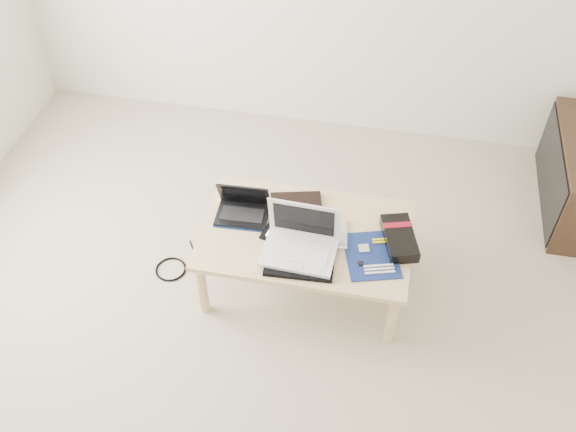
% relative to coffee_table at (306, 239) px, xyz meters
% --- Properties ---
extents(ground, '(4.00, 4.00, 0.00)m').
position_rel_coffee_table_xyz_m(ground, '(-0.22, -0.52, -0.35)').
color(ground, '#C2B59D').
rests_on(ground, ground).
extents(room_shell, '(4.20, 4.20, 2.70)m').
position_rel_coffee_table_xyz_m(room_shell, '(-0.22, -0.52, 1.32)').
color(room_shell, silver).
rests_on(room_shell, ground).
extents(coffee_table, '(1.10, 0.70, 0.40)m').
position_rel_coffee_table_xyz_m(coffee_table, '(0.00, 0.00, 0.00)').
color(coffee_table, '#E5BE8A').
rests_on(coffee_table, ground).
extents(book, '(0.32, 0.29, 0.03)m').
position_rel_coffee_table_xyz_m(book, '(-0.08, 0.16, 0.06)').
color(book, black).
rests_on(book, coffee_table).
extents(netbook, '(0.29, 0.22, 0.19)m').
position_rel_coffee_table_xyz_m(netbook, '(-0.36, 0.07, 0.09)').
color(netbook, black).
rests_on(netbook, coffee_table).
extents(tablet, '(0.32, 0.27, 0.02)m').
position_rel_coffee_table_xyz_m(tablet, '(-0.07, -0.02, 0.06)').
color(tablet, black).
rests_on(tablet, coffee_table).
extents(remote, '(0.07, 0.21, 0.02)m').
position_rel_coffee_table_xyz_m(remote, '(0.19, 0.02, 0.06)').
color(remote, '#B8B9BD').
rests_on(remote, coffee_table).
extents(neoprene_sleeve, '(0.36, 0.27, 0.02)m').
position_rel_coffee_table_xyz_m(neoprene_sleeve, '(0.00, -0.19, 0.06)').
color(neoprene_sleeve, black).
rests_on(neoprene_sleeve, coffee_table).
extents(white_laptop, '(0.37, 0.27, 0.27)m').
position_rel_coffee_table_xyz_m(white_laptop, '(-0.01, -0.13, 0.12)').
color(white_laptop, silver).
rests_on(white_laptop, neoprene_sleeve).
extents(motherboard, '(0.34, 0.38, 0.02)m').
position_rel_coffee_table_xyz_m(motherboard, '(0.35, -0.09, 0.05)').
color(motherboard, '#0C1E51').
rests_on(motherboard, coffee_table).
extents(gpu_box, '(0.23, 0.33, 0.07)m').
position_rel_coffee_table_xyz_m(gpu_box, '(0.48, 0.03, 0.08)').
color(gpu_box, black).
rests_on(gpu_box, coffee_table).
extents(cable_coil, '(0.10, 0.10, 0.01)m').
position_rel_coffee_table_xyz_m(cable_coil, '(-0.05, 0.02, 0.05)').
color(cable_coil, black).
rests_on(cable_coil, coffee_table).
extents(floor_cable_coil, '(0.20, 0.20, 0.01)m').
position_rel_coffee_table_xyz_m(floor_cable_coil, '(-0.77, -0.07, -0.35)').
color(floor_cable_coil, black).
rests_on(floor_cable_coil, ground).
extents(floor_cable_trail, '(0.19, 0.31, 0.01)m').
position_rel_coffee_table_xyz_m(floor_cable_trail, '(-0.64, 0.01, -0.35)').
color(floor_cable_trail, black).
rests_on(floor_cable_trail, ground).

